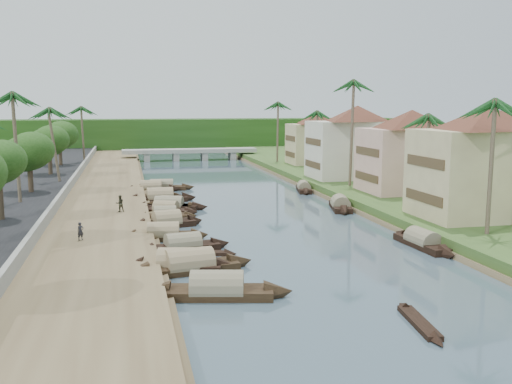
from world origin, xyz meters
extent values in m
plane|color=#3D505B|center=(0.00, 0.00, 0.00)|extent=(220.00, 220.00, 0.00)
cube|color=brown|center=(-16.00, 20.00, 0.40)|extent=(10.00, 180.00, 0.80)
cube|color=#355120|center=(19.00, 20.00, 0.60)|extent=(16.00, 180.00, 1.20)
cube|color=black|center=(-24.50, 20.00, 0.70)|extent=(8.00, 180.00, 1.40)
cube|color=gray|center=(-20.20, 20.00, 1.35)|extent=(0.40, 180.00, 1.10)
cube|color=#1B3D10|center=(0.00, 95.00, 4.00)|extent=(120.00, 4.00, 8.00)
cube|color=#1B3D10|center=(0.00, 100.00, 4.00)|extent=(120.00, 4.00, 8.00)
cube|color=#1B3D10|center=(0.00, 105.00, 4.00)|extent=(120.00, 4.00, 8.00)
cube|color=gray|center=(0.00, 72.00, 2.00)|extent=(28.00, 4.00, 0.80)
cube|color=gray|center=(-9.00, 72.00, 0.90)|extent=(1.20, 3.50, 1.80)
cube|color=gray|center=(-3.00, 72.00, 0.90)|extent=(1.20, 3.50, 1.80)
cube|color=gray|center=(3.00, 72.00, 0.90)|extent=(1.20, 3.50, 1.80)
cube|color=gray|center=(9.00, 72.00, 0.90)|extent=(1.20, 3.50, 1.80)
cube|color=beige|center=(19.00, -2.00, 5.20)|extent=(12.00, 8.00, 8.00)
pyramid|color=brown|center=(19.00, -2.00, 10.30)|extent=(14.85, 14.85, 2.20)
cube|color=#483621|center=(12.95, -2.00, 3.20)|extent=(0.10, 6.40, 0.90)
cube|color=#483621|center=(12.95, -2.00, 6.40)|extent=(0.10, 6.40, 0.90)
cube|color=beige|center=(20.00, 14.00, 4.95)|extent=(11.00, 8.00, 7.50)
pyramid|color=brown|center=(20.00, 14.00, 9.80)|extent=(14.11, 14.11, 2.20)
cube|color=#483621|center=(14.45, 14.00, 3.08)|extent=(0.10, 6.40, 0.90)
cube|color=#483621|center=(14.45, 14.00, 6.08)|extent=(0.10, 6.40, 0.90)
cube|color=beige|center=(19.00, 28.00, 5.20)|extent=(13.00, 8.00, 8.00)
pyramid|color=brown|center=(19.00, 28.00, 10.30)|extent=(15.59, 15.59, 2.20)
cube|color=#483621|center=(12.45, 28.00, 3.20)|extent=(0.10, 6.40, 0.90)
cube|color=#483621|center=(12.45, 28.00, 6.40)|extent=(0.10, 6.40, 0.90)
cube|color=beige|center=(20.00, 48.00, 4.70)|extent=(10.00, 7.00, 7.00)
pyramid|color=brown|center=(20.00, 48.00, 9.30)|extent=(12.62, 12.62, 2.20)
cube|color=#483621|center=(14.95, 48.00, 2.95)|extent=(0.10, 5.60, 0.90)
cube|color=#483621|center=(14.95, 48.00, 5.75)|extent=(0.10, 5.60, 0.90)
cube|color=black|center=(-7.93, -15.48, 0.20)|extent=(6.98, 3.49, 0.70)
cone|color=black|center=(-4.31, -16.29, 0.28)|extent=(2.28, 2.25, 2.09)
cone|color=black|center=(-11.56, -14.67, 0.28)|extent=(2.28, 2.25, 2.09)
cylinder|color=gray|center=(-7.93, -15.48, 0.58)|extent=(5.46, 3.22, 2.17)
cube|color=black|center=(-9.70, -9.50, 0.20)|extent=(6.22, 3.29, 0.70)
cone|color=black|center=(-6.48, -10.19, 0.28)|extent=(2.08, 2.21, 2.08)
cone|color=black|center=(-12.91, -8.82, 0.28)|extent=(2.08, 2.21, 2.08)
cylinder|color=#8E7E5A|center=(-9.70, -9.50, 0.58)|extent=(4.87, 3.08, 2.19)
cube|color=black|center=(-8.97, -9.86, 0.20)|extent=(7.03, 3.19, 0.70)
cone|color=black|center=(-5.26, -9.25, 0.28)|extent=(2.23, 2.19, 2.12)
cone|color=black|center=(-12.69, -10.47, 0.28)|extent=(2.23, 2.19, 2.12)
cylinder|color=#8E7E5A|center=(-8.97, -9.86, 0.58)|extent=(5.46, 3.01, 2.20)
cube|color=black|center=(-8.87, -4.15, 0.20)|extent=(5.94, 2.80, 0.70)
cone|color=black|center=(-5.75, -3.59, 0.28)|extent=(1.90, 1.90, 1.82)
cone|color=black|center=(-11.99, -4.71, 0.28)|extent=(1.90, 1.90, 1.82)
cylinder|color=gray|center=(-8.87, -4.15, 0.58)|extent=(4.62, 2.63, 1.89)
cube|color=black|center=(-10.11, 0.25, 0.20)|extent=(5.84, 2.58, 0.70)
cone|color=black|center=(-6.99, -0.12, 0.28)|extent=(1.83, 1.91, 1.91)
cone|color=black|center=(-13.23, 0.63, 0.28)|extent=(1.83, 1.91, 1.91)
cylinder|color=#8E7E5A|center=(-10.11, 0.25, 0.58)|extent=(4.53, 2.49, 1.99)
cube|color=black|center=(-9.46, 5.52, 0.20)|extent=(5.53, 3.05, 0.70)
cone|color=black|center=(-6.62, 6.12, 0.28)|extent=(1.89, 2.09, 1.98)
cone|color=black|center=(-12.30, 4.92, 0.28)|extent=(1.89, 2.09, 1.98)
cylinder|color=#8E7E5A|center=(-9.46, 5.52, 0.58)|extent=(4.34, 2.88, 2.10)
cube|color=black|center=(-9.38, 8.95, 0.20)|extent=(4.78, 2.07, 0.70)
cone|color=black|center=(-6.80, 8.72, 0.28)|extent=(1.49, 1.61, 1.65)
cone|color=black|center=(-11.95, 9.18, 0.28)|extent=(1.49, 1.61, 1.65)
cylinder|color=gray|center=(-9.38, 8.95, 0.58)|extent=(3.69, 2.04, 1.73)
cube|color=black|center=(-9.10, 12.10, 0.20)|extent=(5.43, 3.75, 0.70)
cone|color=black|center=(-6.48, 10.84, 0.28)|extent=(2.00, 1.99, 1.65)
cone|color=black|center=(-11.72, 13.36, 0.28)|extent=(2.00, 1.99, 1.65)
cylinder|color=#8E7E5A|center=(-9.10, 12.10, 0.58)|extent=(4.34, 3.28, 1.71)
cube|color=black|center=(-8.32, 14.77, 0.20)|extent=(5.26, 3.71, 0.70)
cone|color=black|center=(-5.82, 13.64, 0.28)|extent=(2.00, 2.11, 1.81)
cone|color=black|center=(-10.82, 15.90, 0.28)|extent=(2.00, 2.11, 1.81)
cylinder|color=#8E7E5A|center=(-8.32, 14.77, 0.58)|extent=(4.22, 3.29, 1.91)
cube|color=black|center=(-8.61, 14.51, 0.20)|extent=(6.60, 3.44, 0.70)
cone|color=black|center=(-5.21, 13.61, 0.28)|extent=(2.18, 2.10, 1.90)
cone|color=black|center=(-12.01, 15.41, 0.28)|extent=(2.18, 2.10, 1.90)
cylinder|color=gray|center=(-8.61, 14.51, 0.58)|extent=(5.17, 3.13, 1.96)
cube|color=black|center=(-9.51, 22.15, 0.20)|extent=(5.18, 2.50, 0.70)
cone|color=black|center=(-6.80, 21.65, 0.28)|extent=(1.68, 1.70, 1.62)
cone|color=black|center=(-12.22, 22.66, 0.28)|extent=(1.68, 1.70, 1.62)
cylinder|color=#8E7E5A|center=(-9.51, 22.15, 0.58)|extent=(4.04, 2.35, 1.69)
cube|color=black|center=(-9.24, 20.30, 0.20)|extent=(6.44, 2.34, 0.70)
cone|color=black|center=(-5.69, 20.38, 0.28)|extent=(1.90, 2.02, 2.18)
cone|color=black|center=(-12.79, 20.22, 0.28)|extent=(1.90, 2.02, 2.18)
cylinder|color=#8E7E5A|center=(-9.24, 20.30, 0.58)|extent=(4.94, 2.39, 2.28)
cube|color=black|center=(-8.48, 29.74, 0.20)|extent=(6.69, 2.38, 0.70)
cone|color=black|center=(-4.85, 29.42, 0.28)|extent=(1.98, 1.79, 1.85)
cone|color=black|center=(-12.11, 30.05, 0.28)|extent=(1.98, 1.79, 1.85)
cylinder|color=gray|center=(-8.48, 29.74, 0.58)|extent=(5.15, 2.32, 1.90)
cube|color=black|center=(-9.95, 28.57, 0.20)|extent=(5.92, 2.30, 0.70)
cone|color=black|center=(-6.74, 28.34, 0.28)|extent=(1.79, 1.81, 1.88)
cone|color=black|center=(-13.16, 28.80, 0.28)|extent=(1.79, 1.81, 1.88)
cylinder|color=#8E7E5A|center=(-9.95, 28.57, 0.58)|extent=(4.56, 2.27, 1.96)
cube|color=black|center=(10.23, -7.07, 0.20)|extent=(2.16, 6.42, 0.70)
cone|color=black|center=(10.03, -3.56, 0.28)|extent=(1.72, 1.88, 1.82)
cone|color=black|center=(10.43, -10.58, 0.28)|extent=(1.72, 1.88, 1.82)
cylinder|color=gray|center=(10.23, -7.07, 0.58)|extent=(2.14, 4.93, 1.87)
cube|color=black|center=(9.97, 10.61, 0.20)|extent=(3.28, 6.30, 0.70)
cone|color=black|center=(10.77, 13.86, 0.28)|extent=(2.08, 2.09, 1.91)
cone|color=black|center=(9.18, 7.35, 0.28)|extent=(2.08, 2.09, 1.91)
cylinder|color=gray|center=(9.97, 10.61, 0.58)|extent=(3.02, 4.94, 1.99)
cube|color=black|center=(10.05, 24.28, 0.20)|extent=(2.72, 5.83, 0.70)
cone|color=black|center=(10.68, 27.34, 0.28)|extent=(1.74, 1.85, 1.63)
cone|color=black|center=(9.42, 21.22, 0.28)|extent=(1.74, 1.85, 1.63)
cylinder|color=gray|center=(10.05, 24.28, 0.58)|extent=(2.51, 4.55, 1.67)
cube|color=black|center=(1.70, -22.13, 0.10)|extent=(1.39, 4.53, 0.35)
cone|color=black|center=(2.03, -19.64, 0.10)|extent=(0.95, 1.21, 0.81)
cone|color=black|center=(1.37, -24.62, 0.10)|extent=(0.95, 1.21, 0.81)
cube|color=black|center=(-7.49, -5.48, 0.10)|extent=(3.95, 1.88, 0.35)
cone|color=black|center=(-5.40, -6.07, 0.10)|extent=(1.16, 1.09, 0.86)
cone|color=black|center=(-9.58, -4.89, 0.10)|extent=(1.16, 1.09, 0.86)
cube|color=black|center=(-10.38, 19.14, 0.10)|extent=(4.33, 1.39, 0.35)
cone|color=black|center=(-8.01, 19.45, 0.10)|extent=(1.16, 0.98, 0.85)
cone|color=black|center=(-12.76, 18.83, 0.10)|extent=(1.16, 0.98, 0.85)
cylinder|color=brown|center=(15.00, -8.56, 6.50)|extent=(0.38, 0.36, 10.60)
sphere|color=#17451B|center=(15.00, -8.56, 11.59)|extent=(3.20, 3.20, 3.20)
cylinder|color=brown|center=(16.00, 4.48, 5.82)|extent=(1.59, 0.36, 9.20)
sphere|color=#17451B|center=(16.00, 4.48, 10.25)|extent=(3.20, 3.20, 3.20)
cylinder|color=brown|center=(15.00, 20.28, 7.88)|extent=(0.57, 0.36, 13.37)
sphere|color=#17451B|center=(15.00, 20.28, 14.30)|extent=(3.20, 3.20, 3.20)
cylinder|color=brown|center=(16.00, 38.11, 5.84)|extent=(1.12, 0.36, 9.28)
sphere|color=#17451B|center=(16.00, 38.11, 10.30)|extent=(3.20, 3.20, 3.20)
cylinder|color=brown|center=(-24.00, 14.62, 7.04)|extent=(0.50, 0.36, 11.29)
sphere|color=#17451B|center=(-24.00, 14.62, 12.46)|extent=(3.20, 3.20, 3.20)
cylinder|color=brown|center=(-22.00, 31.06, 6.22)|extent=(1.36, 0.36, 9.63)
sphere|color=#17451B|center=(-22.00, 31.06, 10.85)|extent=(3.20, 3.20, 3.20)
cylinder|color=brown|center=(14.00, 53.04, 6.60)|extent=(0.48, 0.36, 10.80)
sphere|color=#17451B|center=(14.00, 53.04, 11.78)|extent=(3.20, 3.20, 3.20)
cylinder|color=brown|center=(-20.50, 58.26, 6.28)|extent=(0.54, 0.36, 9.76)
sphere|color=#17451B|center=(-20.50, 58.26, 10.96)|extent=(3.20, 3.20, 3.20)
cylinder|color=#4D3B2C|center=(-24.00, 5.32, 3.08)|extent=(0.60, 0.60, 3.43)
cylinder|color=#4D3B2C|center=(-24.00, 22.00, 2.97)|extent=(0.60, 0.60, 3.21)
ellipsoid|color=#1B3D10|center=(-24.00, 22.00, 6.04)|extent=(5.10, 5.10, 4.19)
cylinder|color=#4D3B2C|center=(-24.00, 39.86, 3.02)|extent=(0.60, 0.60, 3.31)
ellipsoid|color=#1B3D10|center=(-24.00, 39.86, 6.18)|extent=(5.13, 5.13, 4.22)
cylinder|color=#4D3B2C|center=(-24.00, 53.45, 3.06)|extent=(0.60, 0.60, 3.40)
ellipsoid|color=#1B3D10|center=(-24.00, 53.45, 6.31)|extent=(5.51, 5.51, 4.53)
cylinder|color=#4D3B2C|center=(24.00, 31.37, 2.92)|extent=(0.60, 0.60, 3.52)
ellipsoid|color=#1B3D10|center=(24.00, 31.37, 6.29)|extent=(4.26, 4.26, 3.50)
imported|color=#23232A|center=(-16.73, -1.87, 1.52)|extent=(0.63, 0.56, 1.44)
imported|color=#2F2F21|center=(-13.80, 10.11, 1.64)|extent=(0.96, 0.84, 1.68)
camera|label=1|loc=(-12.91, -47.97, 11.34)|focal=40.00mm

